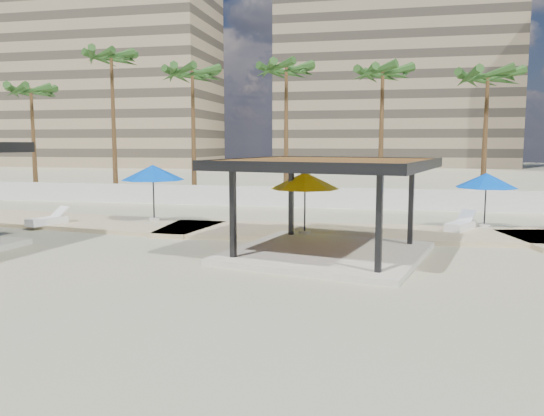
% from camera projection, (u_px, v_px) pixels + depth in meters
% --- Properties ---
extents(ground, '(200.00, 200.00, 0.00)m').
position_uv_depth(ground, '(266.00, 272.00, 15.56)').
color(ground, tan).
rests_on(ground, ground).
extents(promenade, '(44.45, 7.97, 0.24)m').
position_uv_depth(promenade, '(352.00, 231.00, 22.57)').
color(promenade, '#C6B284').
rests_on(promenade, ground).
extents(boundary_wall, '(56.00, 0.30, 1.20)m').
position_uv_depth(boundary_wall, '(327.00, 198.00, 31.01)').
color(boundary_wall, silver).
rests_on(boundary_wall, ground).
extents(building_west, '(34.00, 16.00, 32.40)m').
position_uv_depth(building_west, '(112.00, 74.00, 88.55)').
color(building_west, '#937F60').
rests_on(building_west, ground).
extents(building_mid, '(38.00, 16.00, 30.40)m').
position_uv_depth(building_mid, '(393.00, 81.00, 88.65)').
color(building_mid, '#847259').
rests_on(building_mid, ground).
extents(pavilion_central, '(7.66, 7.66, 3.24)m').
position_uv_depth(pavilion_central, '(328.00, 198.00, 17.61)').
color(pavilion_central, beige).
rests_on(pavilion_central, ground).
extents(umbrella_b, '(3.10, 3.10, 2.46)m').
position_uv_depth(umbrella_b, '(305.00, 181.00, 20.86)').
color(umbrella_b, beige).
rests_on(umbrella_b, promenade).
extents(umbrella_d, '(3.41, 3.41, 2.32)m').
position_uv_depth(umbrella_d, '(486.00, 181.00, 22.62)').
color(umbrella_d, beige).
rests_on(umbrella_d, promenade).
extents(umbrella_f, '(3.63, 3.63, 2.59)m').
position_uv_depth(umbrella_f, '(153.00, 173.00, 24.51)').
color(umbrella_f, beige).
rests_on(umbrella_f, promenade).
extents(lounger_a, '(1.17, 2.01, 0.73)m').
position_uv_depth(lounger_a, '(48.00, 220.00, 23.57)').
color(lounger_a, white).
rests_on(lounger_a, promenade).
extents(lounger_b, '(1.47, 2.06, 0.75)m').
position_uv_depth(lounger_b, '(460.00, 225.00, 22.11)').
color(lounger_b, white).
rests_on(lounger_b, promenade).
extents(palm_a, '(3.00, 3.00, 8.25)m').
position_uv_depth(palm_a, '(31.00, 95.00, 36.89)').
color(palm_a, brown).
rests_on(palm_a, ground).
extents(palm_b, '(3.00, 3.00, 10.43)m').
position_uv_depth(palm_b, '(111.00, 63.00, 35.76)').
color(palm_b, brown).
rests_on(palm_b, ground).
extents(palm_c, '(3.00, 3.00, 9.06)m').
position_uv_depth(palm_c, '(192.00, 79.00, 34.06)').
color(palm_c, brown).
rests_on(palm_c, ground).
extents(palm_d, '(3.00, 3.00, 9.25)m').
position_uv_depth(palm_d, '(286.00, 75.00, 33.55)').
color(palm_d, brown).
rests_on(palm_d, ground).
extents(palm_e, '(3.00, 3.00, 8.81)m').
position_uv_depth(palm_e, '(383.00, 78.00, 31.85)').
color(palm_e, brown).
rests_on(palm_e, ground).
extents(palm_f, '(3.00, 3.00, 8.46)m').
position_uv_depth(palm_f, '(488.00, 81.00, 30.81)').
color(palm_f, brown).
rests_on(palm_f, ground).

